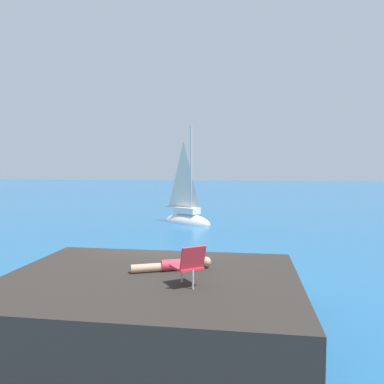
# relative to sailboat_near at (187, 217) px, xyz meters

# --- Properties ---
(ground_plane) EXTENTS (160.00, 160.00, 0.00)m
(ground_plane) POSITION_rel_sailboat_near_xyz_m (1.30, -10.75, -0.34)
(ground_plane) COLOR #236093
(shore_ledge) EXTENTS (6.05, 4.74, 1.08)m
(shore_ledge) POSITION_rel_sailboat_near_xyz_m (1.70, -14.39, 0.21)
(shore_ledge) COLOR #2D2823
(shore_ledge) RESTS_ON ground
(boulder_seaward) EXTENTS (0.75, 0.85, 0.56)m
(boulder_seaward) POSITION_rel_sailboat_near_xyz_m (4.29, -12.28, -0.34)
(boulder_seaward) COLOR #2F2A1E
(boulder_seaward) RESTS_ON ground
(boulder_inland) EXTENTS (0.81, 1.00, 0.55)m
(boulder_inland) POSITION_rel_sailboat_near_xyz_m (2.05, -11.60, -0.34)
(boulder_inland) COLOR #28291E
(boulder_inland) RESTS_ON ground
(sailboat_near) EXTENTS (3.39, 2.53, 6.20)m
(sailboat_near) POSITION_rel_sailboat_near_xyz_m (0.00, 0.00, 0.00)
(sailboat_near) COLOR white
(sailboat_near) RESTS_ON ground
(person_sunbather) EXTENTS (1.66, 0.85, 0.25)m
(person_sunbather) POSITION_rel_sailboat_near_xyz_m (2.13, -13.88, 0.86)
(person_sunbather) COLOR #DB384C
(person_sunbather) RESTS_ON shore_ledge
(beach_chair) EXTENTS (0.74, 0.76, 0.80)m
(beach_chair) POSITION_rel_sailboat_near_xyz_m (2.60, -14.96, 1.19)
(beach_chair) COLOR #E03342
(beach_chair) RESTS_ON shore_ledge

